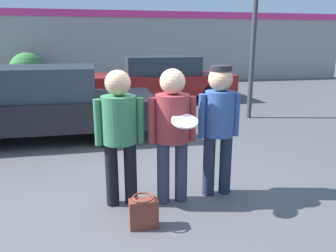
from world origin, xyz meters
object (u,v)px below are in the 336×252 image
person_middle_with_frisbee (172,125)px  shrub (28,70)px  person_right (219,120)px  person_left (119,127)px  parked_car_far (163,79)px  handbag (144,212)px  parked_car_near (40,102)px

person_middle_with_frisbee → shrub: (-3.73, 11.29, -0.23)m
person_right → shrub: (-4.33, 11.19, -0.24)m
person_left → parked_car_far: (1.87, 6.90, -0.23)m
person_middle_with_frisbee → handbag: bearing=-129.6°
shrub → person_middle_with_frisbee: bearing=-71.7°
person_right → handbag: (-1.02, -0.60, -0.81)m
person_right → handbag: size_ratio=4.61×
parked_car_near → person_left: bearing=-66.4°
parked_car_near → shrub: 8.24m
person_right → parked_car_far: 6.91m
person_left → person_right: person_right is taller
person_left → person_middle_with_frisbee: bearing=-6.7°
parked_car_far → person_left: bearing=-105.1°
person_middle_with_frisbee → parked_car_near: size_ratio=0.36×
person_middle_with_frisbee → handbag: 1.03m
person_right → parked_car_near: 4.07m
parked_car_near → handbag: parked_car_near is taller
person_right → parked_car_near: person_right is taller
person_left → handbag: (0.18, -0.58, -0.79)m
person_right → person_middle_with_frisbee: bearing=-170.9°
parked_car_near → shrub: size_ratio=3.04×
person_left → parked_car_far: size_ratio=0.36×
parked_car_far → parked_car_near: bearing=-131.0°
handbag → person_left: bearing=107.7°
parked_car_near → parked_car_far: parked_car_far is taller
person_left → person_right: bearing=1.2°
parked_car_far → person_right: bearing=-95.5°
person_left → shrub: 11.64m
person_right → shrub: bearing=111.2°
person_left → shrub: (-3.13, 11.21, -0.22)m
person_middle_with_frisbee → person_left: bearing=173.3°
person_left → parked_car_near: person_left is taller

